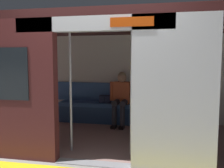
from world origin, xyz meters
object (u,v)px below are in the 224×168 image
at_px(person_seated, 121,95).
at_px(grab_pole_far, 131,90).
at_px(handbag, 105,99).
at_px(book, 141,103).
at_px(train_car, 106,61).
at_px(grab_pole_door, 71,89).
at_px(bench_seat, 119,108).

relative_size(person_seated, grab_pole_far, 0.59).
xyz_separation_m(handbag, book, (-0.86, 0.00, -0.07)).
height_order(train_car, grab_pole_far, train_car).
bearing_deg(train_car, handbag, -75.74).
distance_m(person_seated, book, 0.51).
height_order(handbag, grab_pole_door, grab_pole_door).
bearing_deg(handbag, bench_seat, 171.22).
bearing_deg(grab_pole_far, person_seated, -75.93).
bearing_deg(handbag, grab_pole_far, 114.38).
bearing_deg(book, person_seated, 15.10).
relative_size(train_car, handbag, 24.62).
relative_size(handbag, book, 1.18).
height_order(bench_seat, handbag, handbag).
distance_m(person_seated, grab_pole_door, 1.89).
xyz_separation_m(train_car, grab_pole_door, (0.41, 0.80, -0.44)).
xyz_separation_m(handbag, grab_pole_door, (0.13, 1.88, 0.46)).
height_order(handbag, grab_pole_far, grab_pole_far).
distance_m(bench_seat, grab_pole_far, 1.98).
bearing_deg(grab_pole_door, person_seated, -106.82).
height_order(train_car, book, train_car).
xyz_separation_m(book, grab_pole_far, (0.01, 1.86, 0.53)).
bearing_deg(book, bench_seat, 8.11).
height_order(bench_seat, grab_pole_door, grab_pole_door).
height_order(bench_seat, grab_pole_far, grab_pole_far).
bearing_deg(grab_pole_door, handbag, -94.05).
xyz_separation_m(person_seated, grab_pole_door, (0.54, 1.78, 0.33)).
xyz_separation_m(train_car, handbag, (0.27, -1.08, -0.90)).
height_order(train_car, bench_seat, train_car).
height_order(bench_seat, person_seated, person_seated).
bearing_deg(person_seated, train_car, 82.41).
bearing_deg(person_seated, grab_pole_door, 73.18).
height_order(handbag, book, handbag).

